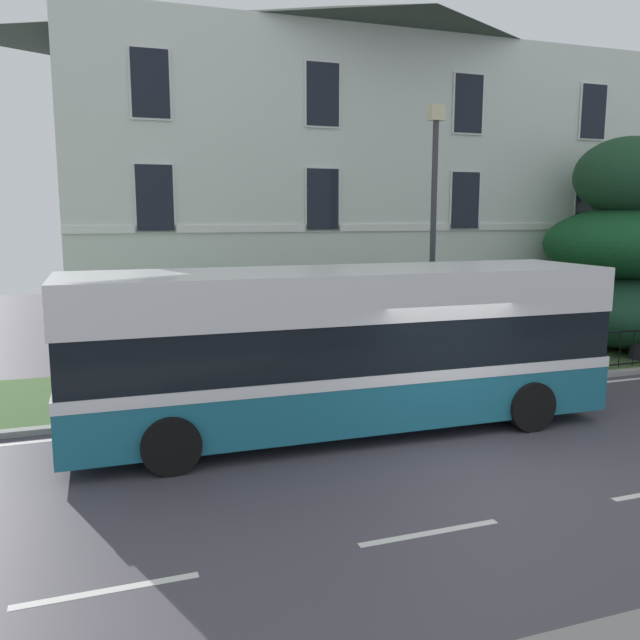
{
  "coord_description": "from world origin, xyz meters",
  "views": [
    {
      "loc": [
        -5.98,
        -8.82,
        4.09
      ],
      "look_at": [
        -1.15,
        4.94,
        1.74
      ],
      "focal_mm": 36.72,
      "sensor_mm": 36.0,
      "label": 1
    }
  ],
  "objects": [
    {
      "name": "single_decker_bus",
      "position": [
        -1.54,
        2.47,
        1.63
      ],
      "size": [
        10.3,
        2.81,
        3.09
      ],
      "rotation": [
        0.0,
        0.0,
        -0.01
      ],
      "color": "#1E6980",
      "rests_on": "ground_plane"
    },
    {
      "name": "ground_plane",
      "position": [
        0.0,
        0.74,
        -0.02
      ],
      "size": [
        60.0,
        56.0,
        0.18
      ],
      "color": "#47434C"
    },
    {
      "name": "georgian_townhouse",
      "position": [
        2.6,
        13.77,
        5.72
      ],
      "size": [
        18.85,
        10.0,
        11.15
      ],
      "color": "silver",
      "rests_on": "ground_plane"
    },
    {
      "name": "street_lamp_post",
      "position": [
        1.9,
        5.35,
        3.87
      ],
      "size": [
        0.36,
        0.24,
        6.52
      ],
      "color": "#333338",
      "rests_on": "ground_plane"
    },
    {
      "name": "litter_bin",
      "position": [
        8.31,
        5.04,
        0.71
      ],
      "size": [
        0.55,
        0.55,
        1.16
      ],
      "color": "black",
      "rests_on": "ground_plane"
    },
    {
      "name": "iron_verge_railing",
      "position": [
        2.6,
        4.4,
        0.62
      ],
      "size": [
        15.23,
        0.04,
        0.97
      ],
      "color": "black",
      "rests_on": "ground_plane"
    },
    {
      "name": "evergreen_tree",
      "position": [
        9.41,
        6.78,
        2.56
      ],
      "size": [
        5.48,
        5.48,
        6.29
      ],
      "color": "#423328",
      "rests_on": "ground_plane"
    }
  ]
}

